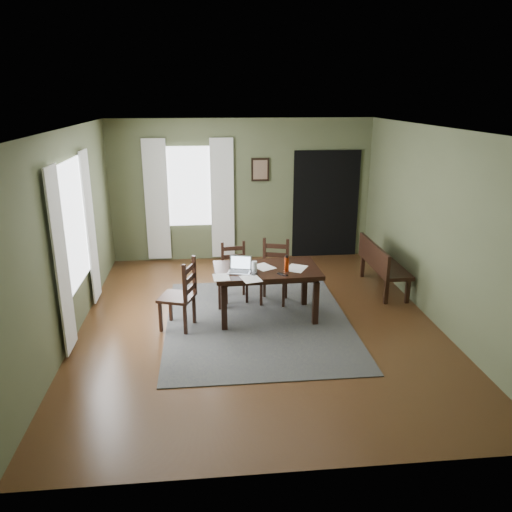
{
  "coord_description": "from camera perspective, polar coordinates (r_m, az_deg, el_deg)",
  "views": [
    {
      "loc": [
        -0.69,
        -6.48,
        3.12
      ],
      "look_at": [
        0.0,
        0.3,
        0.9
      ],
      "focal_mm": 35.0,
      "sensor_mm": 36.0,
      "label": 1
    }
  ],
  "objects": [
    {
      "name": "chair_end",
      "position": [
        6.92,
        -8.62,
        -4.47
      ],
      "size": [
        0.56,
        0.56,
        1.0
      ],
      "rotation": [
        0.0,
        0.0,
        -1.9
      ],
      "color": "black",
      "rests_on": "rug"
    },
    {
      "name": "ground",
      "position": [
        7.23,
        0.24,
        -7.58
      ],
      "size": [
        5.0,
        6.0,
        0.01
      ],
      "color": "#492C16"
    },
    {
      "name": "curtain_left_far",
      "position": [
        7.94,
        -18.39,
        3.11
      ],
      "size": [
        0.03,
        0.48,
        2.3
      ],
      "color": "silver",
      "rests_on": "ground"
    },
    {
      "name": "curtain_back_right",
      "position": [
        9.62,
        -3.86,
        6.49
      ],
      "size": [
        0.44,
        0.03,
        2.3
      ],
      "color": "silver",
      "rests_on": "ground"
    },
    {
      "name": "chair_back_left",
      "position": [
        7.85,
        -2.47,
        -1.89
      ],
      "size": [
        0.43,
        0.43,
        0.9
      ],
      "rotation": [
        0.0,
        0.0,
        0.08
      ],
      "color": "black",
      "rests_on": "rug"
    },
    {
      "name": "bench",
      "position": [
        8.48,
        14.06,
        -0.67
      ],
      "size": [
        0.45,
        1.41,
        0.8
      ],
      "rotation": [
        0.0,
        0.0,
        1.57
      ],
      "color": "black",
      "rests_on": "ground"
    },
    {
      "name": "laptop",
      "position": [
        6.97,
        -1.85,
        -1.34
      ],
      "size": [
        0.36,
        0.32,
        0.21
      ],
      "rotation": [
        0.0,
        0.0,
        -0.25
      ],
      "color": "#B7B7BC",
      "rests_on": "dining_table"
    },
    {
      "name": "paper_a",
      "position": [
        6.77,
        -3.99,
        -2.43
      ],
      "size": [
        0.24,
        0.3,
        0.0
      ],
      "primitive_type": "cube",
      "rotation": [
        0.0,
        0.0,
        0.07
      ],
      "color": "white",
      "rests_on": "dining_table"
    },
    {
      "name": "rug",
      "position": [
        7.22,
        0.24,
        -7.5
      ],
      "size": [
        2.6,
        3.2,
        0.01
      ],
      "color": "#3E3E3E",
      "rests_on": "ground"
    },
    {
      "name": "drinking_glass",
      "position": [
        6.91,
        -0.18,
        -1.26
      ],
      "size": [
        0.08,
        0.08,
        0.16
      ],
      "primitive_type": "cylinder",
      "rotation": [
        0.0,
        0.0,
        -0.12
      ],
      "color": "silver",
      "rests_on": "dining_table"
    },
    {
      "name": "window_back",
      "position": [
        9.6,
        -7.64,
        7.87
      ],
      "size": [
        1.0,
        0.01,
        1.5
      ],
      "color": "white",
      "rests_on": "ground"
    },
    {
      "name": "room_shell",
      "position": [
        6.65,
        0.26,
        6.62
      ],
      "size": [
        5.02,
        6.02,
        2.71
      ],
      "color": "#545B3B",
      "rests_on": "ground"
    },
    {
      "name": "tv_remote",
      "position": [
        6.86,
        3.04,
        -2.09
      ],
      "size": [
        0.14,
        0.15,
        0.02
      ],
      "primitive_type": "cube",
      "rotation": [
        0.0,
        0.0,
        0.72
      ],
      "color": "black",
      "rests_on": "dining_table"
    },
    {
      "name": "curtain_left_near",
      "position": [
        6.41,
        -21.37,
        -0.66
      ],
      "size": [
        0.03,
        0.48,
        2.3
      ],
      "color": "silver",
      "rests_on": "ground"
    },
    {
      "name": "water_bottle",
      "position": [
        6.97,
        3.52,
        -0.9
      ],
      "size": [
        0.08,
        0.08,
        0.24
      ],
      "rotation": [
        0.0,
        0.0,
        -0.26
      ],
      "color": "#B3340D",
      "rests_on": "dining_table"
    },
    {
      "name": "chair_back_right",
      "position": [
        7.75,
        2.13,
        -1.88
      ],
      "size": [
        0.52,
        0.52,
        0.97
      ],
      "rotation": [
        0.0,
        0.0,
        -0.27
      ],
      "color": "black",
      "rests_on": "rug"
    },
    {
      "name": "curtain_back_left",
      "position": [
        9.66,
        -11.28,
        6.23
      ],
      "size": [
        0.44,
        0.03,
        2.3
      ],
      "color": "silver",
      "rests_on": "ground"
    },
    {
      "name": "dining_table",
      "position": [
        7.14,
        1.22,
        -2.1
      ],
      "size": [
        1.51,
        0.94,
        0.74
      ],
      "rotation": [
        0.0,
        0.0,
        0.04
      ],
      "color": "black",
      "rests_on": "rug"
    },
    {
      "name": "framed_picture",
      "position": [
        9.6,
        0.48,
        9.84
      ],
      "size": [
        0.34,
        0.03,
        0.44
      ],
      "color": "black",
      "rests_on": "ground"
    },
    {
      "name": "computer_mouse",
      "position": [
        6.85,
        -0.21,
        -2.01
      ],
      "size": [
        0.09,
        0.11,
        0.03
      ],
      "primitive_type": "cube",
      "rotation": [
        0.0,
        0.0,
        -0.39
      ],
      "color": "#3F3F42",
      "rests_on": "dining_table"
    },
    {
      "name": "paper_c",
      "position": [
        7.15,
        0.89,
        -1.25
      ],
      "size": [
        0.36,
        0.39,
        0.0
      ],
      "primitive_type": "cube",
      "rotation": [
        0.0,
        0.0,
        0.51
      ],
      "color": "white",
      "rests_on": "dining_table"
    },
    {
      "name": "window_left",
      "position": [
        7.11,
        -20.17,
        3.35
      ],
      "size": [
        0.01,
        1.3,
        1.7
      ],
      "color": "white",
      "rests_on": "ground"
    },
    {
      "name": "paper_e",
      "position": [
        6.7,
        -0.59,
        -2.61
      ],
      "size": [
        0.31,
        0.36,
        0.0
      ],
      "primitive_type": "cube",
      "rotation": [
        0.0,
        0.0,
        0.25
      ],
      "color": "white",
      "rests_on": "dining_table"
    },
    {
      "name": "paper_d",
      "position": [
        7.12,
        4.6,
        -1.4
      ],
      "size": [
        0.39,
        0.42,
        0.0
      ],
      "primitive_type": "cube",
      "rotation": [
        0.0,
        0.0,
        -0.52
      ],
      "color": "white",
      "rests_on": "dining_table"
    },
    {
      "name": "doorway_back",
      "position": [
        9.95,
        7.97,
        5.87
      ],
      "size": [
        1.3,
        0.03,
        2.1
      ],
      "color": "black",
      "rests_on": "ground"
    }
  ]
}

